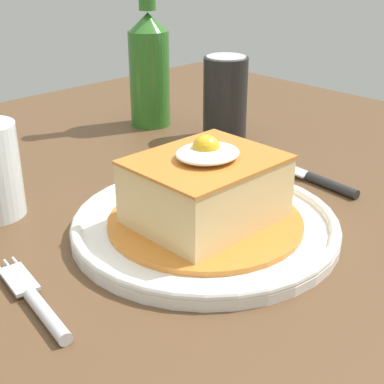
# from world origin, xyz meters

# --- Properties ---
(dining_table) EXTENTS (1.12, 1.01, 0.75)m
(dining_table) POSITION_xyz_m (0.00, 0.00, 0.65)
(dining_table) COLOR brown
(dining_table) RESTS_ON ground_plane
(main_plate) EXTENTS (0.28, 0.28, 0.02)m
(main_plate) POSITION_xyz_m (-0.04, -0.11, 0.76)
(main_plate) COLOR white
(main_plate) RESTS_ON dining_table
(sandwich_meal) EXTENTS (0.20, 0.20, 0.10)m
(sandwich_meal) POSITION_xyz_m (-0.04, -0.11, 0.80)
(sandwich_meal) COLOR orange
(sandwich_meal) RESTS_ON main_plate
(fork) EXTENTS (0.04, 0.14, 0.01)m
(fork) POSITION_xyz_m (-0.24, -0.11, 0.76)
(fork) COLOR silver
(fork) RESTS_ON dining_table
(knife) EXTENTS (0.03, 0.17, 0.01)m
(knife) POSITION_xyz_m (0.15, -0.12, 0.76)
(knife) COLOR #262628
(knife) RESTS_ON dining_table
(soda_can) EXTENTS (0.07, 0.07, 0.12)m
(soda_can) POSITION_xyz_m (0.20, 0.08, 0.82)
(soda_can) COLOR black
(soda_can) RESTS_ON dining_table
(beer_bottle_green) EXTENTS (0.06, 0.06, 0.27)m
(beer_bottle_green) POSITION_xyz_m (0.16, 0.21, 0.85)
(beer_bottle_green) COLOR #2D6B23
(beer_bottle_green) RESTS_ON dining_table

